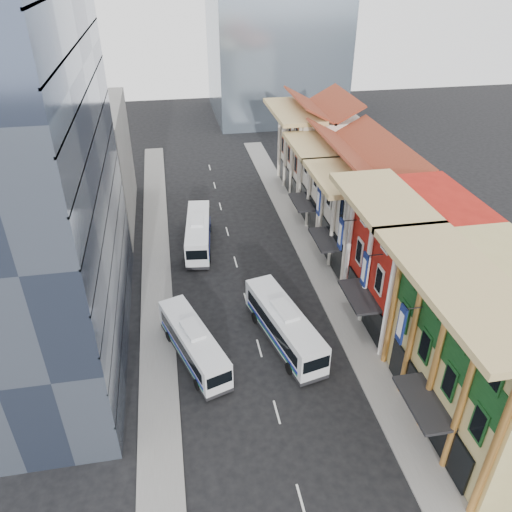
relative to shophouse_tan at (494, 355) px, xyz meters
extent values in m
cube|color=slate|center=(-5.50, 17.00, -5.92)|extent=(3.00, 90.00, 0.15)
cube|color=slate|center=(-22.50, 17.00, -5.92)|extent=(3.00, 90.00, 0.15)
cube|color=tan|center=(0.00, 0.00, 0.00)|extent=(8.00, 14.00, 12.00)
cube|color=#AE1E13|center=(0.00, 12.00, 0.00)|extent=(8.00, 10.00, 12.00)
cube|color=beige|center=(0.00, 21.50, -1.00)|extent=(8.00, 9.00, 10.00)
cube|color=beige|center=(0.00, 30.50, -1.00)|extent=(8.00, 9.00, 10.00)
cube|color=beige|center=(0.00, 41.00, -0.50)|extent=(8.00, 12.00, 11.00)
cube|color=#404B65|center=(-31.00, 14.00, 9.00)|extent=(12.00, 26.00, 30.00)
cube|color=gray|center=(-30.00, 37.00, 1.00)|extent=(10.00, 18.00, 14.00)
camera|label=1|loc=(-19.99, -21.47, 22.95)|focal=35.00mm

